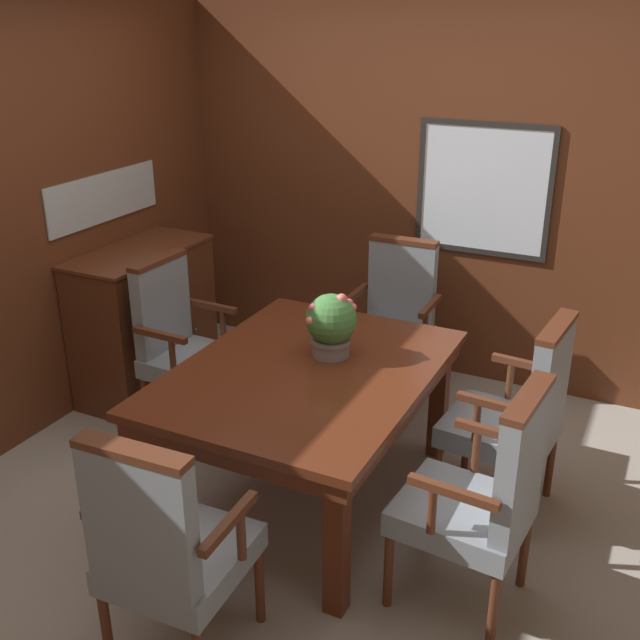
# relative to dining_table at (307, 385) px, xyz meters

# --- Properties ---
(ground_plane) EXTENTS (14.00, 14.00, 0.00)m
(ground_plane) POSITION_rel_dining_table_xyz_m (-0.12, -0.07, -0.65)
(ground_plane) COLOR #A39E93
(wall_back) EXTENTS (7.20, 0.08, 2.45)m
(wall_back) POSITION_rel_dining_table_xyz_m (-0.12, 1.77, 0.58)
(wall_back) COLOR #5B2D19
(wall_back) RESTS_ON ground_plane
(wall_left) EXTENTS (0.08, 7.20, 2.45)m
(wall_left) POSITION_rel_dining_table_xyz_m (-1.78, -0.06, 0.57)
(wall_left) COLOR #5B2D19
(wall_left) RESTS_ON ground_plane
(dining_table) EXTENTS (1.18, 1.57, 0.75)m
(dining_table) POSITION_rel_dining_table_xyz_m (0.00, 0.00, 0.00)
(dining_table) COLOR #562614
(dining_table) RESTS_ON ground_plane
(chair_head_near) EXTENTS (0.54, 0.54, 1.05)m
(chair_head_near) POSITION_rel_dining_table_xyz_m (0.03, -1.20, -0.09)
(chair_head_near) COLOR #562B19
(chair_head_near) RESTS_ON ground_plane
(chair_right_near) EXTENTS (0.56, 0.56, 1.05)m
(chair_right_near) POSITION_rel_dining_table_xyz_m (1.00, -0.38, -0.09)
(chair_right_near) COLOR #562B19
(chair_right_near) RESTS_ON ground_plane
(chair_left_far) EXTENTS (0.54, 0.54, 1.05)m
(chair_left_far) POSITION_rel_dining_table_xyz_m (-1.00, 0.33, -0.09)
(chair_left_far) COLOR #562B19
(chair_left_far) RESTS_ON ground_plane
(chair_right_far) EXTENTS (0.56, 0.56, 1.05)m
(chair_right_far) POSITION_rel_dining_table_xyz_m (0.98, 0.36, -0.09)
(chair_right_far) COLOR #562B19
(chair_right_far) RESTS_ON ground_plane
(chair_head_far) EXTENTS (0.53, 0.53, 1.05)m
(chair_head_far) POSITION_rel_dining_table_xyz_m (0.00, 1.20, -0.09)
(chair_head_far) COLOR #562B19
(chair_head_far) RESTS_ON ground_plane
(potted_plant) EXTENTS (0.26, 0.26, 0.34)m
(potted_plant) POSITION_rel_dining_table_xyz_m (0.04, 0.19, 0.27)
(potted_plant) COLOR gray
(potted_plant) RESTS_ON dining_table
(sideboard_cabinet) EXTENTS (0.49, 1.00, 0.97)m
(sideboard_cabinet) POSITION_rel_dining_table_xyz_m (-1.51, 0.62, -0.16)
(sideboard_cabinet) COLOR #512816
(sideboard_cabinet) RESTS_ON ground_plane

